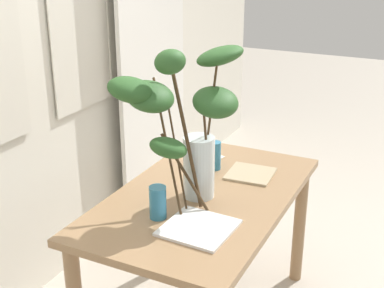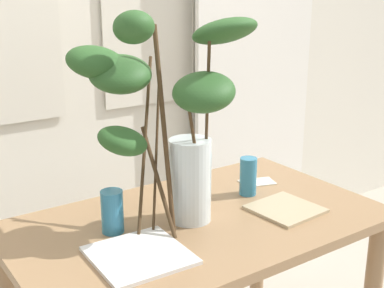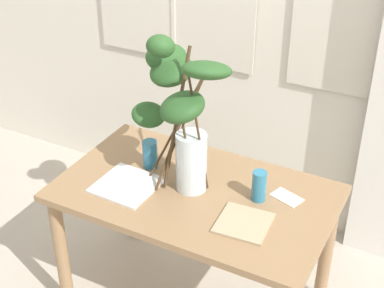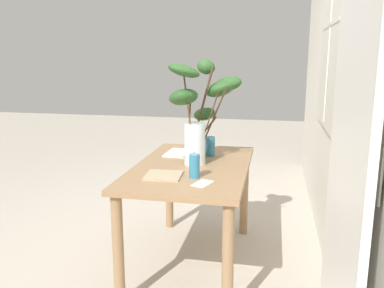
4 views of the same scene
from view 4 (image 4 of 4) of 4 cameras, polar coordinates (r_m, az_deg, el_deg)
ground at (r=3.06m, az=0.02°, el=-16.45°), size 14.00×14.00×0.00m
back_wall_with_windows at (r=2.67m, az=21.86°, el=9.43°), size 5.84×0.14×2.73m
curtain_sheer_side at (r=1.68m, az=21.88°, el=5.34°), size 0.81×0.03×2.58m
dining_table at (r=2.81m, az=0.02°, el=-5.25°), size 1.29×0.77×0.74m
vase_with_branches at (r=2.80m, az=1.46°, el=5.62°), size 0.62×0.54×0.73m
drinking_glass_blue_left at (r=3.03m, az=2.60°, el=-0.33°), size 0.07×0.07×0.14m
drinking_glass_blue_right at (r=2.47m, az=0.35°, el=-3.13°), size 0.07×0.07×0.15m
plate_square_left at (r=3.09m, az=-1.02°, el=-1.31°), size 0.29×0.29×0.01m
plate_square_right at (r=2.53m, az=-4.08°, el=-4.47°), size 0.24×0.24×0.01m
napkin_folded at (r=2.37m, az=1.53°, el=-5.62°), size 0.16×0.13×0.00m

